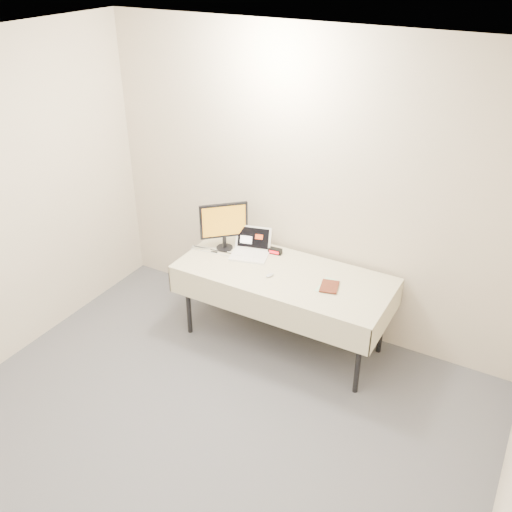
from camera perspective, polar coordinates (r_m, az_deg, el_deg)
The scene contains 10 objects.
ground at distance 4.12m, azimuth -11.63°, elevation -23.82°, with size 5.00×5.00×0.00m, color #505055.
back_wall at distance 4.98m, azimuth 5.37°, elevation 6.75°, with size 4.00×0.10×2.70m, color beige.
table at distance 4.92m, azimuth 2.80°, elevation -2.29°, with size 1.86×0.81×0.74m.
laptop at distance 5.15m, azimuth -0.51°, elevation 0.78°, with size 0.39×0.37×0.22m.
monitor at distance 5.14m, azimuth -3.24°, elevation 3.34°, with size 0.34×0.32×0.45m.
book at distance 4.68m, azimuth 6.54°, elevation -2.04°, with size 0.14×0.02×0.19m, color maroon.
alarm_clock at distance 5.16m, azimuth 1.93°, elevation 0.50°, with size 0.13×0.06×0.05m.
clicker at distance 4.83m, azimuth 1.38°, elevation -1.93°, with size 0.04×0.08×0.02m, color silver.
paper_form at distance 4.75m, azimuth 7.00°, elevation -2.92°, with size 0.10×0.25×0.00m, color #B8E7BB.
usb_dongle at distance 5.20m, azimuth -4.21°, elevation 0.40°, with size 0.06×0.02×0.01m, color black.
Camera 1 is at (1.83, -1.71, 3.27)m, focal length 40.00 mm.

